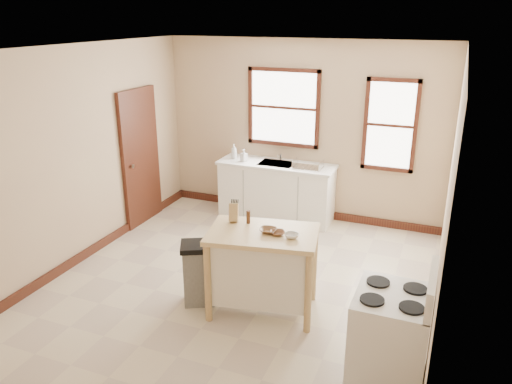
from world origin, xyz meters
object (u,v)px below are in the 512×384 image
at_px(bowl_c, 292,236).
at_px(gas_stove, 391,325).
at_px(soap_bottle_b, 244,155).
at_px(pepper_grinder, 248,217).
at_px(bowl_b, 278,233).
at_px(dish_rack, 308,165).
at_px(bowl_a, 268,230).
at_px(kitchen_island, 263,271).
at_px(knife_block, 234,213).
at_px(soap_bottle_a, 234,151).
at_px(trash_bin, 199,273).

relative_size(bowl_c, gas_stove, 0.13).
relative_size(soap_bottle_b, pepper_grinder, 1.30).
bearing_deg(pepper_grinder, bowl_b, -21.60).
height_order(soap_bottle_b, bowl_c, soap_bottle_b).
distance_m(dish_rack, bowl_a, 2.52).
height_order(kitchen_island, pepper_grinder, pepper_grinder).
height_order(knife_block, bowl_a, knife_block).
distance_m(soap_bottle_b, bowl_b, 2.89).
xyz_separation_m(kitchen_island, knife_block, (-0.41, 0.15, 0.58)).
height_order(bowl_b, bowl_c, bowl_c).
distance_m(soap_bottle_a, bowl_b, 3.06).
distance_m(dish_rack, kitchen_island, 2.58).
height_order(bowl_c, gas_stove, gas_stove).
bearing_deg(bowl_b, bowl_a, 173.35).
bearing_deg(bowl_b, gas_stove, -26.01).
bearing_deg(bowl_c, kitchen_island, 175.43).
relative_size(soap_bottle_a, bowl_b, 1.57).
bearing_deg(gas_stove, dish_rack, 118.23).
relative_size(bowl_a, bowl_b, 1.18).
relative_size(dish_rack, trash_bin, 0.59).
height_order(soap_bottle_b, knife_block, knife_block).
bearing_deg(bowl_b, trash_bin, -172.24).
height_order(soap_bottle_a, trash_bin, soap_bottle_a).
xyz_separation_m(soap_bottle_a, kitchen_island, (1.50, -2.57, -0.56)).
distance_m(bowl_b, bowl_c, 0.16).
bearing_deg(soap_bottle_a, bowl_b, -75.40).
distance_m(soap_bottle_a, trash_bin, 2.88).
xyz_separation_m(knife_block, pepper_grinder, (0.17, 0.01, -0.02)).
relative_size(trash_bin, gas_stove, 0.65).
bearing_deg(knife_block, trash_bin, -158.45).
bearing_deg(knife_block, soap_bottle_a, 95.57).
bearing_deg(soap_bottle_b, trash_bin, -55.45).
bearing_deg(soap_bottle_a, soap_bottle_b, -39.82).
xyz_separation_m(bowl_a, bowl_b, (0.11, -0.01, -0.00)).
xyz_separation_m(soap_bottle_a, trash_bin, (0.77, -2.69, -0.67)).
xyz_separation_m(soap_bottle_b, bowl_a, (1.34, -2.48, -0.04)).
xyz_separation_m(pepper_grinder, gas_stove, (1.69, -0.79, -0.46)).
distance_m(soap_bottle_b, trash_bin, 2.75).
xyz_separation_m(bowl_b, bowl_c, (0.16, -0.02, 0.00)).
relative_size(bowl_b, bowl_c, 1.02).
distance_m(dish_rack, bowl_c, 2.60).
bearing_deg(bowl_b, bowl_c, -8.03).
distance_m(kitchen_island, trash_bin, 0.75).
bearing_deg(kitchen_island, knife_block, 149.55).
bearing_deg(dish_rack, pepper_grinder, -87.95).
height_order(kitchen_island, bowl_b, bowl_b).
distance_m(bowl_b, trash_bin, 1.09).
bearing_deg(bowl_a, dish_rack, 96.65).
bearing_deg(bowl_a, soap_bottle_b, 118.49).
relative_size(bowl_a, bowl_c, 1.21).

